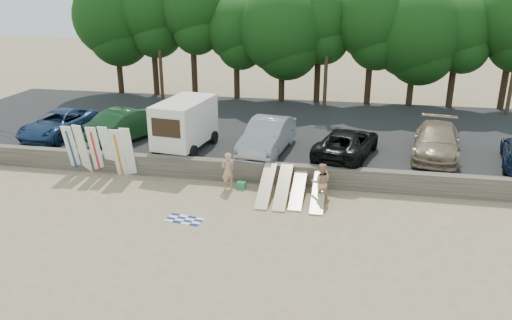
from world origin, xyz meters
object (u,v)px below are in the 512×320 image
at_px(car_1, 131,123).
at_px(car_2, 267,136).
at_px(beachgoer_b, 321,182).
at_px(box_trailer, 185,122).
at_px(beachgoer_a, 228,171).
at_px(car_0, 59,124).
at_px(car_3, 347,143).
at_px(car_4, 437,141).
at_px(cooler, 241,185).

height_order(car_1, car_2, car_1).
xyz_separation_m(car_1, beachgoer_b, (10.95, -5.07, -0.70)).
bearing_deg(car_2, box_trailer, -170.75).
xyz_separation_m(car_2, beachgoer_a, (-1.25, -3.45, -0.69)).
bearing_deg(beachgoer_b, car_0, -24.32).
bearing_deg(car_3, car_2, 15.22).
bearing_deg(car_3, car_4, -153.88).
relative_size(car_0, beachgoer_b, 3.01).
height_order(car_4, beachgoer_a, car_4).
bearing_deg(car_0, cooler, -11.87).
bearing_deg(beachgoer_a, car_4, 165.23).
bearing_deg(car_4, box_trailer, -164.89).
height_order(car_4, beachgoer_b, car_4).
bearing_deg(box_trailer, beachgoer_b, -19.83).
height_order(car_0, cooler, car_0).
relative_size(car_0, car_3, 1.01).
bearing_deg(car_3, box_trailer, 15.81).
distance_m(car_0, car_1, 4.16).
height_order(car_2, car_3, car_2).
height_order(box_trailer, car_4, box_trailer).
relative_size(box_trailer, car_2, 0.82).
distance_m(box_trailer, car_3, 8.37).
xyz_separation_m(car_3, beachgoer_a, (-5.26, -3.54, -0.55)).
height_order(box_trailer, car_2, box_trailer).
relative_size(car_2, car_4, 0.97).
distance_m(car_2, beachgoer_b, 5.09).
bearing_deg(car_0, beachgoer_a, -13.53).
xyz_separation_m(beachgoer_a, beachgoer_b, (4.28, -0.58, -0.00)).
bearing_deg(box_trailer, cooler, -32.50).
bearing_deg(car_1, cooler, 169.15).
distance_m(car_1, beachgoer_a, 8.07).
xyz_separation_m(car_1, car_4, (16.37, 0.01, -0.09)).
distance_m(car_4, beachgoer_b, 7.46).
bearing_deg(cooler, car_3, 43.24).
height_order(car_0, car_1, car_1).
relative_size(car_3, cooler, 13.66).
bearing_deg(beachgoer_b, cooler, -18.63).
xyz_separation_m(car_2, car_4, (8.45, 1.05, -0.08)).
relative_size(car_4, cooler, 14.16).
relative_size(car_0, car_1, 0.99).
relative_size(car_3, beachgoer_a, 2.98).
xyz_separation_m(car_3, beachgoer_b, (-0.98, -4.12, -0.55)).
relative_size(box_trailer, beachgoer_a, 2.46).
xyz_separation_m(car_2, cooler, (-0.65, -3.30, -1.40)).
distance_m(beachgoer_b, cooler, 3.82).
height_order(car_3, cooler, car_3).
bearing_deg(cooler, car_1, 156.38).
distance_m(beachgoer_a, beachgoer_b, 4.32).
distance_m(car_1, car_4, 16.37).
bearing_deg(car_2, beachgoer_a, -103.11).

